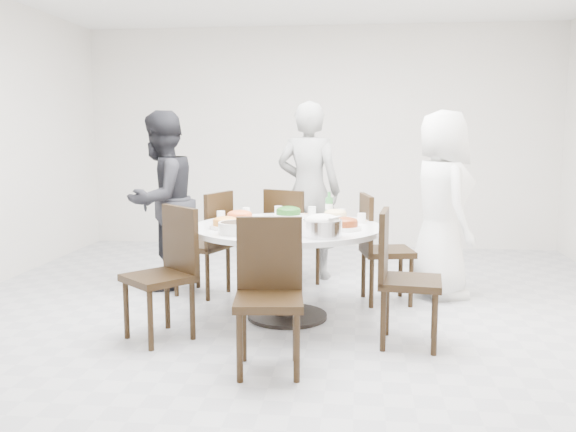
# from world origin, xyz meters

# --- Properties ---
(floor) EXTENTS (6.00, 6.00, 0.01)m
(floor) POSITION_xyz_m (0.00, 0.00, 0.00)
(floor) COLOR #B1B2B6
(floor) RESTS_ON ground
(wall_back) EXTENTS (6.00, 0.01, 2.80)m
(wall_back) POSITION_xyz_m (0.00, 3.00, 1.40)
(wall_back) COLOR silver
(wall_back) RESTS_ON ground
(wall_front) EXTENTS (6.00, 0.01, 2.80)m
(wall_front) POSITION_xyz_m (0.00, -3.00, 1.40)
(wall_front) COLOR silver
(wall_front) RESTS_ON ground
(dining_table) EXTENTS (1.50, 1.50, 0.75)m
(dining_table) POSITION_xyz_m (-0.05, -0.14, 0.38)
(dining_table) COLOR white
(dining_table) RESTS_ON floor
(chair_ne) EXTENTS (0.49, 0.49, 0.95)m
(chair_ne) POSITION_xyz_m (0.77, 0.41, 0.47)
(chair_ne) COLOR black
(chair_ne) RESTS_ON floor
(chair_n) EXTENTS (0.56, 0.56, 0.95)m
(chair_n) POSITION_xyz_m (-0.10, 0.87, 0.47)
(chair_n) COLOR black
(chair_n) RESTS_ON floor
(chair_nw) EXTENTS (0.54, 0.54, 0.95)m
(chair_nw) POSITION_xyz_m (-0.90, 0.49, 0.47)
(chair_nw) COLOR black
(chair_nw) RESTS_ON floor
(chair_sw) EXTENTS (0.59, 0.59, 0.95)m
(chair_sw) POSITION_xyz_m (-0.90, -0.74, 0.47)
(chair_sw) COLOR black
(chair_sw) RESTS_ON floor
(chair_s) EXTENTS (0.47, 0.47, 0.95)m
(chair_s) POSITION_xyz_m (-0.03, -1.24, 0.47)
(chair_s) COLOR black
(chair_s) RESTS_ON floor
(chair_se) EXTENTS (0.47, 0.47, 0.95)m
(chair_se) POSITION_xyz_m (0.88, -0.66, 0.47)
(chair_se) COLOR black
(chair_se) RESTS_ON floor
(diner_right) EXTENTS (0.75, 0.94, 1.68)m
(diner_right) POSITION_xyz_m (1.25, 0.68, 0.84)
(diner_right) COLOR silver
(diner_right) RESTS_ON floor
(diner_middle) EXTENTS (0.71, 0.53, 1.78)m
(diner_middle) POSITION_xyz_m (0.01, 1.26, 0.89)
(diner_middle) COLOR black
(diner_middle) RESTS_ON floor
(diner_left) EXTENTS (0.89, 0.99, 1.68)m
(diner_left) POSITION_xyz_m (-1.34, 0.68, 0.84)
(diner_left) COLOR black
(diner_left) RESTS_ON floor
(dish_greens) EXTENTS (0.27, 0.27, 0.07)m
(dish_greens) POSITION_xyz_m (-0.09, 0.33, 0.79)
(dish_greens) COLOR white
(dish_greens) RESTS_ON dining_table
(dish_pale) EXTENTS (0.24, 0.24, 0.06)m
(dish_pale) POSITION_xyz_m (0.32, 0.20, 0.78)
(dish_pale) COLOR white
(dish_pale) RESTS_ON dining_table
(dish_orange) EXTENTS (0.26, 0.26, 0.07)m
(dish_orange) POSITION_xyz_m (-0.46, 0.03, 0.79)
(dish_orange) COLOR white
(dish_orange) RESTS_ON dining_table
(dish_redbrown) EXTENTS (0.27, 0.27, 0.07)m
(dish_redbrown) POSITION_xyz_m (0.40, -0.28, 0.78)
(dish_redbrown) COLOR white
(dish_redbrown) RESTS_ON dining_table
(dish_tofu) EXTENTS (0.25, 0.25, 0.06)m
(dish_tofu) POSITION_xyz_m (-0.50, -0.33, 0.78)
(dish_tofu) COLOR white
(dish_tofu) RESTS_ON dining_table
(rice_bowl) EXTENTS (0.28, 0.28, 0.12)m
(rice_bowl) POSITION_xyz_m (0.26, -0.60, 0.81)
(rice_bowl) COLOR silver
(rice_bowl) RESTS_ON dining_table
(soup_bowl) EXTENTS (0.27, 0.27, 0.08)m
(soup_bowl) POSITION_xyz_m (-0.37, -0.55, 0.79)
(soup_bowl) COLOR white
(soup_bowl) RESTS_ON dining_table
(beverage_bottle) EXTENTS (0.06, 0.06, 0.22)m
(beverage_bottle) POSITION_xyz_m (0.26, 0.35, 0.86)
(beverage_bottle) COLOR #317C3A
(beverage_bottle) RESTS_ON dining_table
(tea_cups) EXTENTS (0.07, 0.07, 0.08)m
(tea_cups) POSITION_xyz_m (-0.01, 0.45, 0.79)
(tea_cups) COLOR white
(tea_cups) RESTS_ON dining_table
(chopsticks) EXTENTS (0.24, 0.04, 0.01)m
(chopsticks) POSITION_xyz_m (-0.06, 0.50, 0.76)
(chopsticks) COLOR tan
(chopsticks) RESTS_ON dining_table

